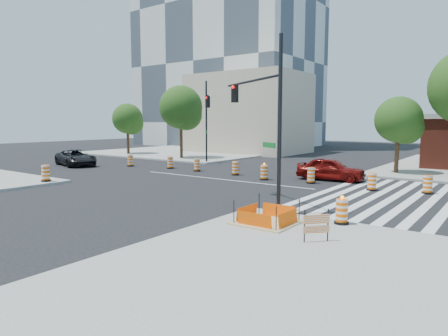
{
  "coord_description": "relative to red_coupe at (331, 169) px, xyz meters",
  "views": [
    {
      "loc": [
        16.51,
        -21.89,
        3.96
      ],
      "look_at": [
        3.36,
        -4.12,
        1.4
      ],
      "focal_mm": 32.0,
      "sensor_mm": 36.0,
      "label": 1
    }
  ],
  "objects": [
    {
      "name": "ground",
      "position": [
        -6.34,
        -4.09,
        -0.78
      ],
      "size": [
        120.0,
        120.0,
        0.0
      ],
      "primitive_type": "plane",
      "color": "black",
      "rests_on": "ground"
    },
    {
      "name": "sidewalk_nw",
      "position": [
        -24.34,
        13.91,
        -0.7
      ],
      "size": [
        22.0,
        22.0,
        0.15
      ],
      "primitive_type": "cube",
      "color": "gray",
      "rests_on": "ground"
    },
    {
      "name": "crosswalk_east",
      "position": [
        4.61,
        -4.09,
        -0.77
      ],
      "size": [
        6.75,
        13.5,
        0.01
      ],
      "color": "silver",
      "rests_on": "ground"
    },
    {
      "name": "lane_centerline",
      "position": [
        -6.34,
        -4.09,
        -0.77
      ],
      "size": [
        14.0,
        0.12,
        0.01
      ],
      "primitive_type": "cube",
      "color": "silver",
      "rests_on": "ground"
    },
    {
      "name": "excavation_pit",
      "position": [
        2.66,
        -13.09,
        -0.55
      ],
      "size": [
        2.2,
        2.2,
        0.9
      ],
      "color": "tan",
      "rests_on": "ground"
    },
    {
      "name": "tower_nw",
      "position": [
        -30.34,
        29.91,
        21.72
      ],
      "size": [
        28.0,
        18.0,
        45.0
      ],
      "primitive_type": "cube",
      "color": "silver",
      "rests_on": "ground"
    },
    {
      "name": "beige_midrise",
      "position": [
        -18.34,
        17.91,
        4.22
      ],
      "size": [
        14.0,
        10.0,
        10.0
      ],
      "primitive_type": "cube",
      "color": "#C3AF95",
      "rests_on": "ground"
    },
    {
      "name": "red_coupe",
      "position": [
        0.0,
        0.0,
        0.0
      ],
      "size": [
        4.72,
        2.32,
        1.55
      ],
      "primitive_type": "imported",
      "rotation": [
        0.0,
        0.0,
        1.68
      ],
      "color": "#600A08",
      "rests_on": "ground"
    },
    {
      "name": "dark_suv",
      "position": [
        -22.11,
        -5.02,
        -0.04
      ],
      "size": [
        5.71,
        3.71,
        1.46
      ],
      "primitive_type": "imported",
      "rotation": [
        0.0,
        0.0,
        1.31
      ],
      "color": "black",
      "rests_on": "ground"
    },
    {
      "name": "signal_pole_se",
      "position": [
        0.68,
        -10.19,
        3.79
      ],
      "size": [
        4.87,
        3.03,
        7.43
      ],
      "rotation": [
        0.0,
        0.0,
        2.59
      ],
      "color": "black",
      "rests_on": "ground"
    },
    {
      "name": "signal_pole_nw",
      "position": [
        -12.99,
        2.65,
        3.93
      ],
      "size": [
        3.86,
        4.5,
        7.67
      ],
      "rotation": [
        0.0,
        0.0,
        -0.87
      ],
      "color": "black",
      "rests_on": "ground"
    },
    {
      "name": "pit_drum",
      "position": [
        5.0,
        -11.58,
        -0.18
      ],
      "size": [
        0.55,
        0.55,
        1.08
      ],
      "color": "black",
      "rests_on": "ground"
    },
    {
      "name": "sw_corner_drum",
      "position": [
        -14.15,
        -12.38,
        -0.13
      ],
      "size": [
        0.62,
        0.62,
        1.06
      ],
      "color": "black",
      "rests_on": "ground"
    },
    {
      "name": "barricade",
      "position": [
        5.14,
        -14.23,
        -0.05
      ],
      "size": [
        0.63,
        0.69,
        1.05
      ],
      "rotation": [
        0.0,
        0.0,
        0.84
      ],
      "color": "#FF6305",
      "rests_on": "ground"
    },
    {
      "name": "tree_north_a",
      "position": [
        -27.94,
        6.04,
        3.36
      ],
      "size": [
        3.65,
        3.62,
        6.16
      ],
      "color": "#382314",
      "rests_on": "ground"
    },
    {
      "name": "tree_north_b",
      "position": [
        -18.88,
        5.67,
        4.46
      ],
      "size": [
        4.58,
        4.58,
        7.79
      ],
      "color": "#382314",
      "rests_on": "ground"
    },
    {
      "name": "tree_north_c",
      "position": [
        2.86,
        5.93,
        3.15
      ],
      "size": [
        3.48,
        3.44,
        5.85
      ],
      "color": "#382314",
      "rests_on": "ground"
    },
    {
      "name": "median_drum_0",
      "position": [
        -17.72,
        -2.4,
        -0.3
      ],
      "size": [
        0.6,
        0.6,
        1.02
      ],
      "color": "black",
      "rests_on": "ground"
    },
    {
      "name": "median_drum_1",
      "position": [
        -13.62,
        -1.54,
        -0.3
      ],
      "size": [
        0.6,
        0.6,
        1.02
      ],
      "color": "black",
      "rests_on": "ground"
    },
    {
      "name": "median_drum_2",
      "position": [
        -10.57,
        -1.62,
        -0.3
      ],
      "size": [
        0.6,
        0.6,
        1.02
      ],
      "color": "black",
      "rests_on": "ground"
    },
    {
      "name": "median_drum_3",
      "position": [
        -6.74,
        -1.7,
        -0.3
      ],
      "size": [
        0.6,
        0.6,
        1.02
      ],
      "color": "black",
      "rests_on": "ground"
    },
    {
      "name": "median_drum_4",
      "position": [
        -3.74,
        -2.55,
        -0.29
      ],
      "size": [
        0.6,
        0.6,
        1.18
      ],
      "color": "black",
      "rests_on": "ground"
    },
    {
      "name": "median_drum_5",
      "position": [
        -0.51,
        -2.07,
        -0.3
      ],
      "size": [
        0.6,
        0.6,
        1.02
      ],
      "color": "black",
      "rests_on": "ground"
    },
    {
      "name": "median_drum_6",
      "position": [
        3.48,
        -2.51,
        -0.3
      ],
      "size": [
        0.6,
        0.6,
        1.02
      ],
      "color": "black",
      "rests_on": "ground"
    },
    {
      "name": "median_drum_7",
      "position": [
        6.27,
        -1.74,
        -0.3
      ],
      "size": [
        0.6,
        0.6,
        1.02
      ],
      "color": "black",
      "rests_on": "ground"
    }
  ]
}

